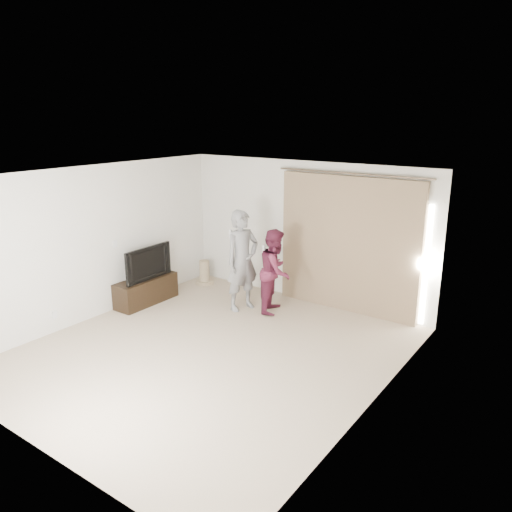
% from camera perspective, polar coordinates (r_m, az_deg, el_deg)
% --- Properties ---
extents(floor, '(5.50, 5.50, 0.00)m').
position_cam_1_polar(floor, '(7.57, -5.28, -10.83)').
color(floor, tan).
rests_on(floor, ground).
extents(wall_back, '(5.00, 0.04, 2.60)m').
position_cam_1_polar(wall_back, '(9.26, 5.61, 2.76)').
color(wall_back, silver).
rests_on(wall_back, ground).
extents(wall_left, '(0.04, 5.50, 2.60)m').
position_cam_1_polar(wall_left, '(8.87, -17.90, 1.45)').
color(wall_left, silver).
rests_on(wall_left, ground).
extents(ceiling, '(5.00, 5.50, 0.01)m').
position_cam_1_polar(ceiling, '(6.81, -5.84, 9.10)').
color(ceiling, white).
rests_on(ceiling, wall_back).
extents(curtain, '(2.80, 0.11, 2.46)m').
position_cam_1_polar(curtain, '(8.82, 10.52, 1.24)').
color(curtain, '#917658').
rests_on(curtain, ground).
extents(tv_console, '(0.43, 1.24, 0.48)m').
position_cam_1_polar(tv_console, '(9.51, -12.44, -3.87)').
color(tv_console, black).
rests_on(tv_console, ground).
extents(tv, '(0.17, 1.07, 0.62)m').
position_cam_1_polar(tv, '(9.34, -12.64, -0.71)').
color(tv, black).
rests_on(tv, tv_console).
extents(scratching_post, '(0.37, 0.37, 0.49)m').
position_cam_1_polar(scratching_post, '(10.39, -5.90, -2.09)').
color(scratching_post, tan).
rests_on(scratching_post, ground).
extents(person_man, '(0.61, 0.76, 1.81)m').
position_cam_1_polar(person_man, '(8.81, -1.58, -0.52)').
color(person_man, slate).
rests_on(person_man, ground).
extents(person_woman, '(0.77, 0.87, 1.49)m').
position_cam_1_polar(person_woman, '(8.76, 2.23, -1.70)').
color(person_woman, '#5A1C33').
rests_on(person_woman, ground).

